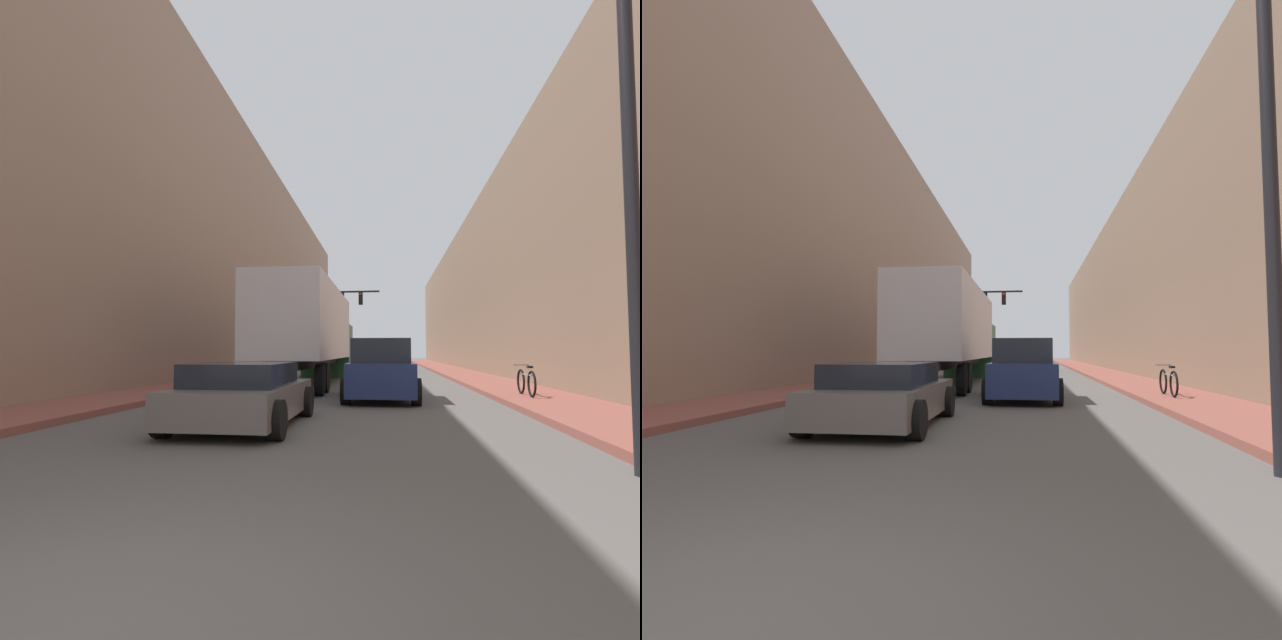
{
  "view_description": "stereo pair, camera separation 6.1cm",
  "coord_description": "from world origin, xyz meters",
  "views": [
    {
      "loc": [
        1.58,
        -2.22,
        1.4
      ],
      "look_at": [
        -0.49,
        13.07,
        2.36
      ],
      "focal_mm": 28.0,
      "sensor_mm": 36.0,
      "label": 1
    },
    {
      "loc": [
        1.64,
        -2.22,
        1.4
      ],
      "look_at": [
        -0.49,
        13.07,
        2.36
      ],
      "focal_mm": 28.0,
      "sensor_mm": 36.0,
      "label": 2
    }
  ],
  "objects": [
    {
      "name": "parked_bicycle",
      "position": [
        5.43,
        12.48,
        0.53
      ],
      "size": [
        0.44,
        1.82,
        0.86
      ],
      "color": "black",
      "rests_on": "sidewalk_right"
    },
    {
      "name": "building_left",
      "position": [
        -10.01,
        30.0,
        7.75
      ],
      "size": [
        6.0,
        80.0,
        15.5
      ],
      "color": "#997A66",
      "rests_on": "ground"
    },
    {
      "name": "sidewalk_left",
      "position": [
        -5.78,
        30.0,
        0.07
      ],
      "size": [
        2.46,
        80.0,
        0.15
      ],
      "color": "brown",
      "rests_on": "ground"
    },
    {
      "name": "building_right",
      "position": [
        10.01,
        30.0,
        5.28
      ],
      "size": [
        6.0,
        80.0,
        10.57
      ],
      "color": "#846B56",
      "rests_on": "ground"
    },
    {
      "name": "traffic_signal_gantry",
      "position": [
        -2.91,
        33.95,
        4.28
      ],
      "size": [
        5.54,
        0.35,
        6.01
      ],
      "color": "black",
      "rests_on": "ground"
    },
    {
      "name": "suv_car",
      "position": [
        1.4,
        12.49,
        0.82
      ],
      "size": [
        2.06,
        4.68,
        1.74
      ],
      "color": "navy",
      "rests_on": "ground"
    },
    {
      "name": "sedan_car",
      "position": [
        -1.1,
        6.94,
        0.58
      ],
      "size": [
        2.12,
        4.2,
        1.18
      ],
      "color": "slate",
      "rests_on": "ground"
    },
    {
      "name": "street_lamp",
      "position": [
        4.4,
        3.88,
        4.79
      ],
      "size": [
        0.44,
        0.44,
        7.59
      ],
      "color": "black",
      "rests_on": "ground"
    },
    {
      "name": "semi_truck",
      "position": [
        -1.63,
        18.91,
        2.22
      ],
      "size": [
        2.54,
        13.84,
        3.89
      ],
      "color": "silver",
      "rests_on": "ground"
    },
    {
      "name": "sidewalk_right",
      "position": [
        5.78,
        30.0,
        0.07
      ],
      "size": [
        2.46,
        80.0,
        0.15
      ],
      "color": "brown",
      "rests_on": "ground"
    }
  ]
}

